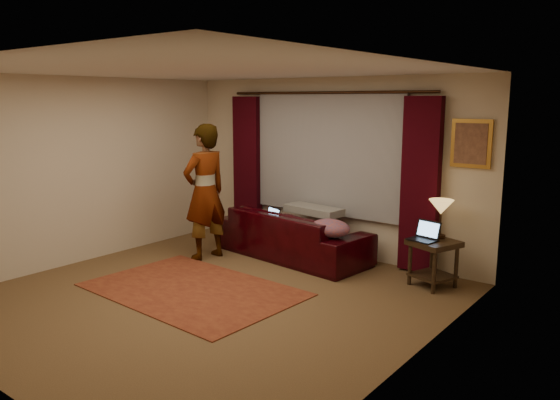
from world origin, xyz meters
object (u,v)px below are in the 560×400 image
object	(u,v)px
end_table	(433,263)
person	(205,192)
laptop_table	(423,231)
tiffany_lamp	(440,219)
laptop_sofa	(266,216)
sofa	(292,225)

from	to	relation	value
end_table	person	size ratio (longest dim) A/B	0.30
laptop_table	tiffany_lamp	bearing A→B (deg)	79.04
laptop_sofa	laptop_table	world-z (taller)	laptop_table
tiffany_lamp	person	size ratio (longest dim) A/B	0.25
end_table	person	bearing A→B (deg)	-164.76
end_table	laptop_table	world-z (taller)	laptop_table
laptop_table	person	bearing A→B (deg)	-154.37
end_table	person	distance (m)	3.28
sofa	end_table	xyz separation A→B (m)	(2.13, 0.04, -0.18)
tiffany_lamp	sofa	bearing A→B (deg)	-174.59
laptop_sofa	laptop_table	xyz separation A→B (m)	(2.36, 0.12, 0.11)
laptop_table	laptop_sofa	bearing A→B (deg)	-165.39
tiffany_lamp	laptop_table	world-z (taller)	tiffany_lamp
sofa	tiffany_lamp	distance (m)	2.17
laptop_table	person	xyz separation A→B (m)	(-2.99, -0.74, 0.27)
sofa	person	xyz separation A→B (m)	(-0.97, -0.80, 0.50)
laptop_sofa	end_table	bearing A→B (deg)	25.17
person	laptop_sofa	bearing A→B (deg)	141.84
laptop_sofa	end_table	size ratio (longest dim) A/B	0.61
sofa	tiffany_lamp	size ratio (longest dim) A/B	4.88
tiffany_lamp	person	xyz separation A→B (m)	(-3.10, -1.01, 0.15)
laptop_sofa	person	bearing A→B (deg)	-115.31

